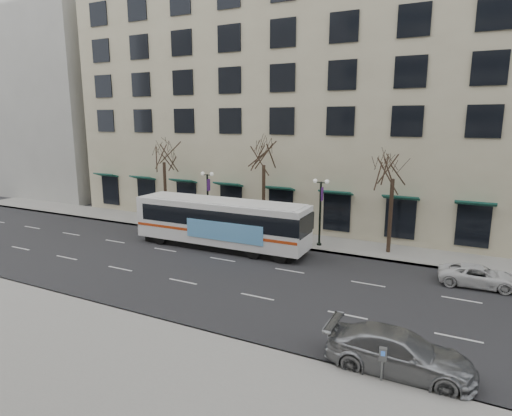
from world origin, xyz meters
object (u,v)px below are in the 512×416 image
Objects in this scene: city_bus at (222,222)px; pay_station at (383,357)px; silver_car at (399,352)px; tree_far_right at (394,165)px; lamp_post_right at (320,209)px; tree_far_left at (164,152)px; tree_far_mid at (264,153)px; white_pickup at (479,276)px; lamp_post_left at (208,198)px.

pay_station is at bearing -41.11° from city_bus.
silver_car is (14.48, -10.87, -1.20)m from city_bus.
pay_station is at bearing -80.89° from tree_far_right.
pay_station is at bearing -63.96° from lamp_post_right.
tree_far_left reaches higher than pay_station.
tree_far_mid reaches higher than tree_far_left.
city_bus is (-11.48, -4.13, -4.41)m from tree_far_right.
pay_station is (7.57, -15.50, -1.85)m from lamp_post_right.
tree_far_right is 9.09m from white_pickup.
lamp_post_left is at bearing 77.54° from white_pickup.
lamp_post_left reaches higher than city_bus.
tree_far_left is at bearing -180.00° from tree_far_mid.
lamp_post_right reaches higher than pay_station.
tree_far_right is 16.29m from silver_car.
tree_far_mid reaches higher than tree_far_right.
white_pickup is at bearing -33.98° from tree_far_right.
pay_station is at bearing -52.00° from tree_far_mid.
tree_far_right reaches higher than pay_station.
tree_far_left is 1.90× the size of white_pickup.
tree_far_mid is 6.58× the size of pay_station.
lamp_post_right is at bearing 29.07° from silver_car.
tree_far_right is 15.40m from lamp_post_left.
white_pickup is at bearing -13.88° from tree_far_mid.
lamp_post_right is at bearing 27.81° from city_bus.
silver_car reaches higher than white_pickup.
tree_far_right is 1.55× the size of lamp_post_left.
tree_far_left is 1.03× the size of tree_far_right.
lamp_post_right is at bearing 69.54° from white_pickup.
lamp_post_right is at bearing 107.86° from pay_station.
pay_station is at bearing -41.42° from lamp_post_left.
lamp_post_left is 1.00× the size of lamp_post_right.
white_pickup is 3.37× the size of pay_station.
pay_station is (-3.21, -12.20, 0.48)m from white_pickup.
tree_far_mid is (10.00, 0.00, 0.21)m from tree_far_left.
tree_far_left reaches higher than lamp_post_left.
tree_far_right is at bearing 0.00° from tree_far_left.
lamp_post_left is 5.06m from city_bus.
lamp_post_left is (-4.99, -0.60, -3.96)m from tree_far_mid.
silver_car is at bearing -38.68° from lamp_post_left.
pay_station is at bearing -35.49° from tree_far_left.
lamp_post_right is (15.01, -0.60, -3.75)m from tree_far_left.
tree_far_left is at bearing 180.00° from tree_far_right.
white_pickup is (20.78, -3.30, -2.33)m from lamp_post_left.
lamp_post_left is 10.00m from lamp_post_right.
tree_far_right reaches higher than silver_car.
white_pickup is at bearing 67.09° from pay_station.
tree_far_mid is 1.64× the size of lamp_post_left.
lamp_post_left is at bearing 130.41° from pay_station.
white_pickup is (2.80, 11.10, -0.20)m from silver_car.
pay_station is (12.58, -16.10, -5.81)m from tree_far_mid.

